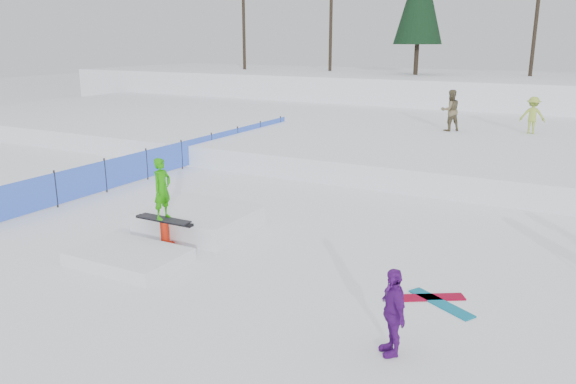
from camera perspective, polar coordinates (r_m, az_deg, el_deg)
The scene contains 10 objects.
ground at distance 12.68m, azimuth -6.33°, elevation -6.62°, with size 120.00×120.00×0.00m, color white.
snow_berm at distance 40.36m, azimuth 18.83°, elevation 9.46°, with size 60.00×14.00×2.40m, color white.
snow_midrise at distance 26.86m, azimuth 13.43°, elevation 5.60°, with size 50.00×18.00×0.80m, color white.
safety_fence at distance 21.38m, azimuth -10.75°, elevation 3.77°, with size 0.05×16.00×1.10m.
walker_olive at distance 25.83m, azimuth 16.16°, elevation 7.97°, with size 0.88×0.68×1.80m, color brown.
walker_ygreen at distance 26.26m, azimuth 23.59°, elevation 7.16°, with size 1.01×0.58×1.57m, color #9AB83A.
spectator_purple at distance 8.86m, azimuth 10.59°, elevation -11.85°, with size 0.82×0.34×1.41m, color #5D1683.
loose_board_red at distance 11.04m, azimuth 13.96°, elevation -10.36°, with size 1.40×0.28×0.03m, color maroon.
loose_board_teal at distance 10.87m, azimuth 15.27°, elevation -10.86°, with size 1.40×0.28×0.03m, color #096785.
jib_rail_feature at distance 13.88m, azimuth -10.86°, elevation -3.50°, with size 2.60×4.40×2.11m.
Camera 1 is at (6.78, -9.63, 4.70)m, focal length 35.00 mm.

